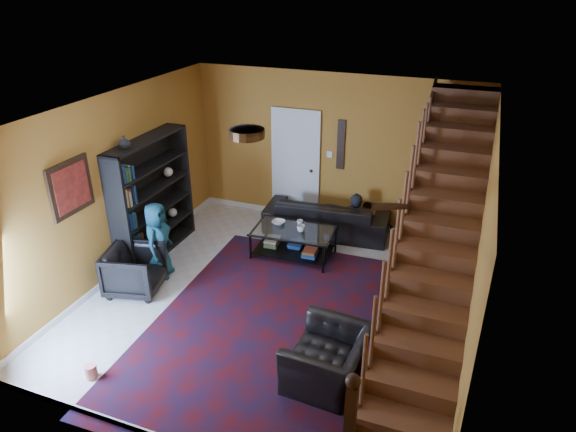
% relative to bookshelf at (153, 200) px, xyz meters
% --- Properties ---
extents(floor, '(5.50, 5.50, 0.00)m').
position_rel_bookshelf_xyz_m(floor, '(2.40, -0.60, -0.96)').
color(floor, beige).
rests_on(floor, ground).
extents(room, '(5.50, 5.50, 5.50)m').
position_rel_bookshelf_xyz_m(room, '(1.07, 0.73, -0.91)').
color(room, '#AD7326').
rests_on(room, ground).
extents(staircase, '(0.95, 5.02, 3.18)m').
position_rel_bookshelf_xyz_m(staircase, '(4.53, -0.60, 0.43)').
color(staircase, brown).
rests_on(staircase, floor).
extents(bookshelf, '(0.35, 1.80, 2.00)m').
position_rel_bookshelf_xyz_m(bookshelf, '(0.00, 0.00, 0.00)').
color(bookshelf, black).
rests_on(bookshelf, floor).
extents(door, '(0.82, 0.05, 2.05)m').
position_rel_bookshelf_xyz_m(door, '(1.70, 2.12, 0.06)').
color(door, silver).
rests_on(door, floor).
extents(framed_picture, '(0.04, 0.74, 0.74)m').
position_rel_bookshelf_xyz_m(framed_picture, '(-0.17, -1.50, 0.79)').
color(framed_picture, maroon).
rests_on(framed_picture, room).
extents(wall_hanging, '(0.14, 0.03, 0.90)m').
position_rel_bookshelf_xyz_m(wall_hanging, '(2.55, 2.13, 0.59)').
color(wall_hanging, black).
rests_on(wall_hanging, room).
extents(ceiling_fixture, '(0.40, 0.40, 0.10)m').
position_rel_bookshelf_xyz_m(ceiling_fixture, '(2.40, -1.40, 1.78)').
color(ceiling_fixture, '#3F2814').
rests_on(ceiling_fixture, room).
extents(rug, '(4.02, 4.57, 0.02)m').
position_rel_bookshelf_xyz_m(rug, '(2.98, -1.23, -0.95)').
color(rug, '#420B0F').
rests_on(rug, floor).
extents(sofa, '(2.29, 1.05, 0.65)m').
position_rel_bookshelf_xyz_m(sofa, '(2.46, 1.70, -0.64)').
color(sofa, black).
rests_on(sofa, floor).
extents(armchair_left, '(0.93, 0.91, 0.70)m').
position_rel_bookshelf_xyz_m(armchair_left, '(0.35, -1.12, -0.61)').
color(armchair_left, black).
rests_on(armchair_left, floor).
extents(armchair_right, '(0.93, 1.04, 0.64)m').
position_rel_bookshelf_xyz_m(armchair_right, '(3.58, -1.90, -0.64)').
color(armchair_right, black).
rests_on(armchair_right, floor).
extents(person_adult_a, '(0.48, 0.33, 1.28)m').
position_rel_bookshelf_xyz_m(person_adult_a, '(2.97, 1.75, -0.77)').
color(person_adult_a, black).
rests_on(person_adult_a, sofa).
extents(person_adult_b, '(0.69, 0.56, 1.35)m').
position_rel_bookshelf_xyz_m(person_adult_b, '(3.90, 1.75, -0.74)').
color(person_adult_b, black).
rests_on(person_adult_b, sofa).
extents(person_child, '(0.50, 0.66, 1.23)m').
position_rel_bookshelf_xyz_m(person_child, '(0.45, -0.61, -0.35)').
color(person_child, '#184F5E').
rests_on(person_child, armchair_left).
extents(coffee_table, '(1.36, 0.85, 0.50)m').
position_rel_bookshelf_xyz_m(coffee_table, '(2.21, 0.66, -0.67)').
color(coffee_table, black).
rests_on(coffee_table, floor).
extents(cup_a, '(0.17, 0.17, 0.11)m').
position_rel_bookshelf_xyz_m(cup_a, '(2.34, 0.65, -0.41)').
color(cup_a, '#999999').
rests_on(cup_a, coffee_table).
extents(cup_b, '(0.13, 0.13, 0.10)m').
position_rel_bookshelf_xyz_m(cup_b, '(2.25, 0.85, -0.42)').
color(cup_b, '#999999').
rests_on(cup_b, coffee_table).
extents(bowl, '(0.23, 0.23, 0.05)m').
position_rel_bookshelf_xyz_m(bowl, '(1.89, 0.78, -0.44)').
color(bowl, '#999999').
rests_on(bowl, coffee_table).
extents(vase, '(0.18, 0.18, 0.19)m').
position_rel_bookshelf_xyz_m(vase, '(-0.00, -0.50, 1.13)').
color(vase, '#999999').
rests_on(vase, bookshelf).
extents(popcorn_bucket, '(0.18, 0.18, 0.16)m').
position_rel_bookshelf_xyz_m(popcorn_bucket, '(0.95, -2.85, -0.86)').
color(popcorn_bucket, red).
rests_on(popcorn_bucket, rug).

